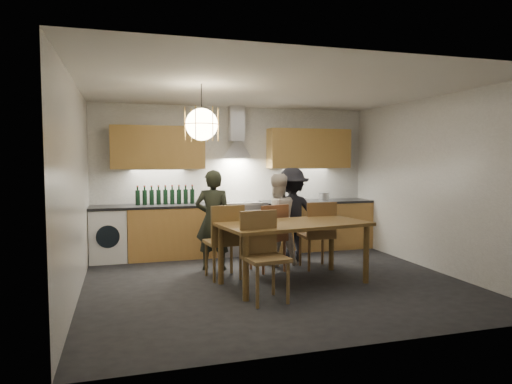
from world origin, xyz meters
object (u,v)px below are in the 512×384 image
object	(u,v)px
stock_pot	(324,197)
mixing_bowl	(297,199)
person_right	(292,214)
chair_back_left	(225,237)
chair_front	(262,249)
wine_bottles	(165,195)
person_left	(213,220)
person_mid	(277,220)
dining_table	(294,230)

from	to	relation	value
stock_pot	mixing_bowl	bearing A→B (deg)	-166.20
person_right	stock_pot	bearing A→B (deg)	-130.98
chair_back_left	chair_front	distance (m)	1.02
stock_pot	wine_bottles	xyz separation A→B (m)	(-2.92, 0.03, 0.10)
person_left	person_right	world-z (taller)	person_right
person_right	mixing_bowl	bearing A→B (deg)	-110.47
mixing_bowl	wine_bottles	bearing A→B (deg)	175.85
person_mid	mixing_bowl	xyz separation A→B (m)	(0.72, 0.92, 0.22)
dining_table	person_mid	size ratio (longest dim) A/B	1.45
dining_table	mixing_bowl	xyz separation A→B (m)	(0.85, 2.01, 0.21)
dining_table	wine_bottles	size ratio (longest dim) A/B	2.11
person_left	mixing_bowl	size ratio (longest dim) A/B	4.86
dining_table	mixing_bowl	size ratio (longest dim) A/B	6.71
chair_front	mixing_bowl	world-z (taller)	chair_front
person_left	stock_pot	bearing A→B (deg)	-133.91
person_mid	wine_bottles	world-z (taller)	person_mid
dining_table	wine_bottles	world-z (taller)	wine_bottles
dining_table	stock_pot	size ratio (longest dim) A/B	11.29
chair_front	person_mid	world-z (taller)	person_mid
person_right	person_mid	bearing A→B (deg)	41.41
chair_back_left	chair_front	size ratio (longest dim) A/B	0.99
person_right	wine_bottles	size ratio (longest dim) A/B	1.54
stock_pot	wine_bottles	world-z (taller)	wine_bottles
person_left	wine_bottles	world-z (taller)	person_left
person_left	stock_pot	xyz separation A→B (m)	(2.31, 1.08, 0.21)
dining_table	wine_bottles	bearing A→B (deg)	114.96
person_right	mixing_bowl	size ratio (longest dim) A/B	4.90
dining_table	chair_front	bearing A→B (deg)	-148.07
chair_back_left	person_left	size ratio (longest dim) A/B	0.69
person_left	mixing_bowl	bearing A→B (deg)	-130.46
mixing_bowl	stock_pot	size ratio (longest dim) A/B	1.68
person_mid	wine_bottles	distance (m)	1.98
chair_front	wine_bottles	world-z (taller)	wine_bottles
person_mid	wine_bottles	xyz separation A→B (m)	(-1.61, 1.09, 0.34)
dining_table	chair_front	size ratio (longest dim) A/B	1.99
person_mid	person_right	world-z (taller)	person_right
person_left	wine_bottles	xyz separation A→B (m)	(-0.60, 1.11, 0.31)
dining_table	stock_pot	bearing A→B (deg)	47.03
person_left	wine_bottles	distance (m)	1.30
chair_back_left	person_mid	world-z (taller)	person_mid
chair_back_left	wine_bottles	xyz separation A→B (m)	(-0.65, 1.72, 0.46)
dining_table	person_mid	distance (m)	1.09
person_left	stock_pot	world-z (taller)	person_left
person_right	mixing_bowl	world-z (taller)	person_right
chair_front	person_mid	size ratio (longest dim) A/B	0.73
chair_back_left	mixing_bowl	size ratio (longest dim) A/B	3.35
person_mid	mixing_bowl	bearing A→B (deg)	-130.30
dining_table	mixing_bowl	bearing A→B (deg)	57.82
person_mid	stock_pot	world-z (taller)	person_mid
person_left	person_right	bearing A→B (deg)	-148.85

